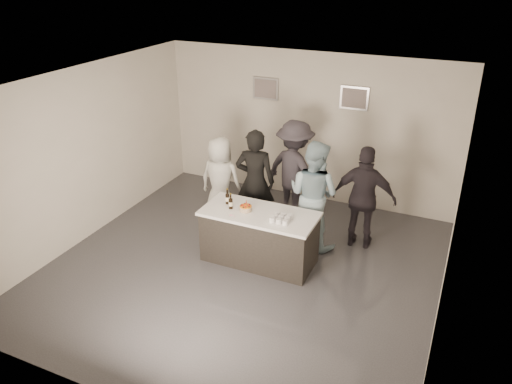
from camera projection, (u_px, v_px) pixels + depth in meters
floor at (243, 268)px, 8.12m from camera, size 6.00×6.00×0.00m
ceiling at (241, 84)px, 6.84m from camera, size 6.00×6.00×0.00m
wall_back at (307, 127)px, 9.95m from camera, size 6.00×0.04×3.00m
wall_front at (113, 296)px, 5.01m from camera, size 6.00×0.04×3.00m
wall_left at (86, 154)px, 8.60m from camera, size 0.04×6.00×3.00m
wall_right at (454, 224)px, 6.37m from camera, size 0.04×6.00×3.00m
picture_left at (266, 89)px, 9.96m from camera, size 0.54×0.04×0.44m
picture_right at (354, 98)px, 9.29m from camera, size 0.54×0.04×0.44m
bar_counter at (259, 237)px, 8.13m from camera, size 1.86×0.86×0.90m
cake at (246, 209)px, 7.98m from camera, size 0.19×0.19×0.08m
beer_bottle_a at (227, 196)px, 8.17m from camera, size 0.07×0.07×0.26m
beer_bottle_b at (231, 201)px, 8.01m from camera, size 0.07×0.07×0.26m
tumbler_cluster at (281, 218)px, 7.69m from camera, size 0.30×0.30×0.08m
candles at (235, 215)px, 7.85m from camera, size 0.24×0.08×0.01m
person_main_black at (255, 182)px, 8.85m from camera, size 0.79×0.61×1.94m
person_main_blue at (313, 194)px, 8.42m from camera, size 1.07×0.92×1.90m
person_guest_left at (221, 180)px, 9.24m from camera, size 0.84×0.57×1.66m
person_guest_right at (364, 198)px, 8.39m from camera, size 1.09×0.51×1.82m
person_guest_back at (294, 170)px, 9.33m from camera, size 1.41×1.09×1.93m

